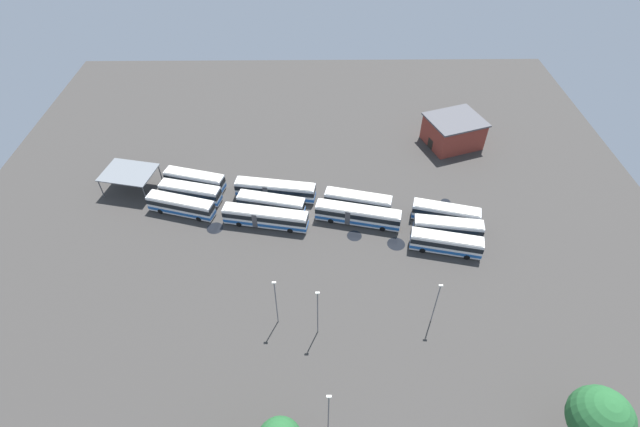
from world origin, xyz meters
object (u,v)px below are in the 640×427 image
Objects in this scene: maintenance_shelter at (128,173)px; tree_northwest at (600,418)px; bus_row2_slot1 at (358,215)px; bus_row3_slot1 at (448,228)px; bus_row1_slot0 at (265,217)px; lamp_post_by_building at (318,311)px; bus_row0_slot0 at (181,206)px; lamp_post_near_entrance at (276,301)px; bus_row2_slot2 at (358,201)px; depot_building at (453,131)px; bus_row0_slot2 at (195,180)px; bus_row0_slot1 at (191,192)px; lamp_post_mid_lot at (329,411)px; lamp_post_far_corner at (436,302)px; bus_row3_slot0 at (446,243)px; bus_row1_slot1 at (271,204)px; bus_row1_slot2 at (275,190)px; bus_row3_slot2 at (446,213)px.

tree_northwest is (66.53, -47.37, 2.34)m from maintenance_shelter.
bus_row2_slot1 is 1.28× the size of bus_row3_slot1.
lamp_post_by_building is (9.03, -21.94, 3.24)m from bus_row1_slot0.
bus_row0_slot0 is 30.07m from lamp_post_near_entrance.
depot_building is at bearing 43.66° from bus_row2_slot2.
bus_row1_slot0 is at bearing -36.38° from bus_row0_slot2.
depot_building is at bearing 57.94° from lamp_post_by_building.
lamp_post_mid_lot is at bearing -59.84° from bus_row0_slot1.
bus_row1_slot0 is 16.24m from bus_row2_slot1.
bus_row2_slot1 is (30.47, -10.04, 0.00)m from bus_row0_slot2.
lamp_post_near_entrance reaches higher than lamp_post_far_corner.
bus_row0_slot1 is at bearing 174.73° from bus_row2_slot2.
bus_row1_slot0 is at bearing 137.27° from tree_northwest.
lamp_post_far_corner is 22.49m from tree_northwest.
bus_row3_slot0 is at bearing -106.31° from bus_row3_slot1.
bus_row0_slot0 and bus_row1_slot1 have the same top height.
depot_building is (37.41, 21.20, 1.22)m from bus_row1_slot1.
depot_building is 1.59× the size of lamp_post_mid_lot.
bus_row1_slot1 is 27.95m from maintenance_shelter.
maintenance_shelter is at bearing 166.18° from bus_row1_slot1.
bus_row1_slot0 and bus_row3_slot1 have the same top height.
depot_building is (36.96, 17.27, 1.22)m from bus_row1_slot2.
depot_building is at bearing 21.80° from bus_row0_slot0.
lamp_post_mid_lot is at bearing -120.99° from bus_row3_slot2.
bus_row1_slot1 is (15.21, -3.35, 0.00)m from bus_row0_slot1.
tree_northwest is (24.06, -37.66, 4.46)m from bus_row2_slot1.
lamp_post_by_building is at bearing -174.21° from lamp_post_far_corner.
bus_row3_slot1 is (30.63, -6.46, -0.00)m from bus_row1_slot1.
bus_row1_slot1 is (0.84, 3.49, -0.00)m from bus_row1_slot0.
bus_row0_slot0 and bus_row2_slot1 have the same top height.
lamp_post_far_corner is at bearing -38.33° from bus_row1_slot0.
bus_row1_slot0 is 1.00× the size of bus_row2_slot1.
bus_row3_slot1 is (45.84, -9.81, 0.00)m from bus_row0_slot1.
lamp_post_far_corner is at bearing 5.79° from lamp_post_by_building.
lamp_post_by_building is (-16.59, -1.68, 0.44)m from lamp_post_far_corner.
bus_row3_slot2 is at bearing -12.09° from bus_row0_slot2.
lamp_post_mid_lot is (-28.05, -60.12, 1.61)m from depot_building.
bus_row3_slot1 is (1.04, 3.55, -0.00)m from bus_row3_slot0.
lamp_post_mid_lot is at bearing -61.99° from bus_row0_slot2.
bus_row0_slot2 is 16.61m from bus_row1_slot1.
bus_row2_slot2 is 1.46× the size of lamp_post_far_corner.
bus_row0_slot0 is 1.05× the size of bus_row3_slot0.
depot_building is (6.41, 24.08, 1.22)m from bus_row3_slot2.
tree_northwest is (39.01, -44.65, 4.46)m from bus_row1_slot2.
tree_northwest is at bearing -45.90° from bus_row1_slot1.
maintenance_shelter is (-57.70, 13.12, 2.12)m from bus_row3_slot1.
bus_row0_slot2 is 72.59m from tree_northwest.
lamp_post_mid_lot is 1.01× the size of lamp_post_far_corner.
bus_row3_slot1 is at bearing 56.76° from lamp_post_mid_lot.
lamp_post_mid_lot is at bearing -124.99° from bus_row3_slot0.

